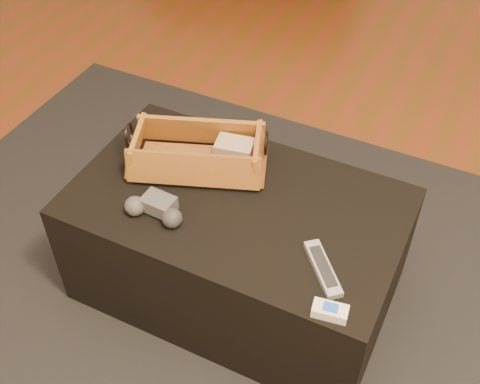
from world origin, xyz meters
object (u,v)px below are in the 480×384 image
at_px(ottoman, 237,246).
at_px(tv_remote, 191,162).
at_px(game_controller, 155,209).
at_px(wicker_basket, 198,154).
at_px(silver_remote, 323,268).
at_px(cream_gadget, 330,311).

distance_m(ottoman, tv_remote, 0.31).
bearing_deg(ottoman, tv_remote, 162.14).
bearing_deg(game_controller, wicker_basket, 88.99).
bearing_deg(silver_remote, tv_remote, 158.81).
xyz_separation_m(ottoman, cream_gadget, (0.39, -0.26, 0.22)).
relative_size(ottoman, silver_remote, 5.81).
xyz_separation_m(tv_remote, wicker_basket, (0.01, 0.02, 0.02)).
bearing_deg(tv_remote, silver_remote, -47.67).
xyz_separation_m(game_controller, cream_gadget, (0.57, -0.10, -0.01)).
distance_m(game_controller, silver_remote, 0.51).
xyz_separation_m(ottoman, wicker_basket, (-0.18, 0.08, 0.26)).
height_order(ottoman, cream_gadget, cream_gadget).
bearing_deg(silver_remote, wicker_basket, 156.08).
bearing_deg(ottoman, game_controller, -138.37).
xyz_separation_m(tv_remote, silver_remote, (0.52, -0.20, -0.02)).
bearing_deg(wicker_basket, ottoman, -25.41).
relative_size(tv_remote, game_controller, 1.22).
xyz_separation_m(silver_remote, cream_gadget, (0.06, -0.12, 0.00)).
bearing_deg(silver_remote, cream_gadget, -62.40).
bearing_deg(tv_remote, ottoman, -44.34).
xyz_separation_m(ottoman, game_controller, (-0.18, -0.16, 0.24)).
bearing_deg(tv_remote, game_controller, -113.90).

